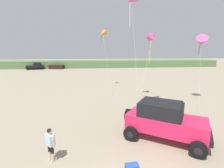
{
  "coord_description": "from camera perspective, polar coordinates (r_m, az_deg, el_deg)",
  "views": [
    {
      "loc": [
        -1.29,
        -4.22,
        5.14
      ],
      "look_at": [
        -0.22,
        4.64,
        3.36
      ],
      "focal_mm": 26.21,
      "sensor_mm": 36.0,
      "label": 1
    }
  ],
  "objects": [
    {
      "name": "jeep",
      "position": [
        10.24,
        17.82,
        -11.9
      ],
      "size": [
        4.93,
        4.39,
        2.26
      ],
      "color": "#EA2151",
      "rests_on": "ground_plane"
    },
    {
      "name": "dune_ridge",
      "position": [
        55.07,
        -10.44,
        6.92
      ],
      "size": [
        90.0,
        8.2,
        2.21
      ],
      "primitive_type": "cube",
      "color": "#567A47",
      "rests_on": "ground_plane"
    },
    {
      "name": "kite_yellow_diamond",
      "position": [
        23.23,
        -3.26,
        17.15
      ],
      "size": [
        1.19,
        5.99,
        8.1
      ],
      "color": "orange",
      "rests_on": "ground_plane"
    },
    {
      "name": "kite_white_parafoil",
      "position": [
        15.44,
        13.85,
        15.06
      ],
      "size": [
        2.98,
        4.2,
        6.78
      ],
      "color": "#E04C93",
      "rests_on": "ground_plane"
    },
    {
      "name": "person_watching",
      "position": [
        8.62,
        -20.7,
        -18.67
      ],
      "size": [
        0.48,
        0.47,
        1.67
      ],
      "color": "#DBB28E",
      "rests_on": "ground_plane"
    },
    {
      "name": "kite_green_box",
      "position": [
        16.8,
        6.91,
        27.22
      ],
      "size": [
        1.43,
        4.08,
        10.42
      ],
      "color": "#E04C93",
      "rests_on": "ground_plane"
    },
    {
      "name": "distant_sedan",
      "position": [
        51.45,
        -18.78,
        5.65
      ],
      "size": [
        4.46,
        2.53,
        1.2
      ],
      "primitive_type": "cube",
      "rotation": [
        0.0,
        0.0,
        -0.21
      ],
      "color": "black",
      "rests_on": "ground_plane"
    },
    {
      "name": "distant_pickup",
      "position": [
        52.39,
        -25.12,
        5.65
      ],
      "size": [
        4.85,
        3.07,
        1.98
      ],
      "color": "black",
      "rests_on": "ground_plane"
    },
    {
      "name": "kite_blue_swept",
      "position": [
        18.62,
        28.74,
        12.8
      ],
      "size": [
        2.73,
        4.22,
        6.81
      ],
      "color": "#E04C93",
      "rests_on": "ground_plane"
    }
  ]
}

